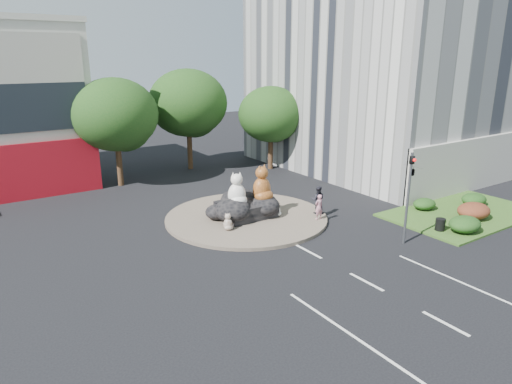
# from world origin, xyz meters

# --- Properties ---
(ground) EXTENTS (120.00, 120.00, 0.00)m
(ground) POSITION_xyz_m (0.00, 0.00, 0.00)
(ground) COLOR black
(ground) RESTS_ON ground
(roundabout_island) EXTENTS (10.00, 10.00, 0.20)m
(roundabout_island) POSITION_xyz_m (0.00, 10.00, 0.10)
(roundabout_island) COLOR brown
(roundabout_island) RESTS_ON ground
(rock_plinth) EXTENTS (3.20, 2.60, 0.90)m
(rock_plinth) POSITION_xyz_m (0.00, 10.00, 0.65)
(rock_plinth) COLOR black
(rock_plinth) RESTS_ON roundabout_island
(grass_verge) EXTENTS (10.00, 6.00, 0.12)m
(grass_verge) POSITION_xyz_m (12.00, 3.00, 0.06)
(grass_verge) COLOR #2C4918
(grass_verge) RESTS_ON ground
(tree_left) EXTENTS (6.46, 6.46, 8.27)m
(tree_left) POSITION_xyz_m (-3.93, 22.06, 5.25)
(tree_left) COLOR #382314
(tree_left) RESTS_ON ground
(tree_mid) EXTENTS (6.84, 6.84, 8.76)m
(tree_mid) POSITION_xyz_m (3.07, 24.06, 5.56)
(tree_mid) COLOR #382314
(tree_mid) RESTS_ON ground
(tree_right) EXTENTS (5.70, 5.70, 7.30)m
(tree_right) POSITION_xyz_m (9.07, 20.06, 4.63)
(tree_right) COLOR #382314
(tree_right) RESTS_ON ground
(hedge_near_green) EXTENTS (2.00, 1.60, 0.90)m
(hedge_near_green) POSITION_xyz_m (9.00, 1.00, 0.57)
(hedge_near_green) COLOR #133C13
(hedge_near_green) RESTS_ON grass_verge
(hedge_red) EXTENTS (2.20, 1.76, 0.99)m
(hedge_red) POSITION_xyz_m (11.50, 2.00, 0.61)
(hedge_red) COLOR #471D13
(hedge_red) RESTS_ON grass_verge
(hedge_mid_green) EXTENTS (1.80, 1.44, 0.81)m
(hedge_mid_green) POSITION_xyz_m (14.00, 3.50, 0.53)
(hedge_mid_green) COLOR #133C13
(hedge_mid_green) RESTS_ON grass_verge
(hedge_back_green) EXTENTS (1.60, 1.28, 0.72)m
(hedge_back_green) POSITION_xyz_m (10.50, 4.80, 0.48)
(hedge_back_green) COLOR #133C13
(hedge_back_green) RESTS_ON grass_verge
(traffic_light) EXTENTS (0.44, 1.24, 5.00)m
(traffic_light) POSITION_xyz_m (5.10, 2.00, 3.62)
(traffic_light) COLOR #595B60
(traffic_light) RESTS_ON ground
(street_lamp) EXTENTS (2.34, 0.22, 8.06)m
(street_lamp) POSITION_xyz_m (12.82, 8.00, 4.55)
(street_lamp) COLOR #595B60
(street_lamp) RESTS_ON ground
(cat_white) EXTENTS (1.58, 1.50, 2.07)m
(cat_white) POSITION_xyz_m (-0.82, 9.75, 2.14)
(cat_white) COLOR silver
(cat_white) RESTS_ON rock_plinth
(cat_tabby) EXTENTS (1.63, 1.49, 2.31)m
(cat_tabby) POSITION_xyz_m (0.91, 9.63, 2.25)
(cat_tabby) COLOR #B97526
(cat_tabby) RESTS_ON rock_plinth
(kitten_calico) EXTENTS (0.81, 0.81, 1.02)m
(kitten_calico) POSITION_xyz_m (-2.15, 8.58, 0.71)
(kitten_calico) COLOR silver
(kitten_calico) RESTS_ON roundabout_island
(kitten_white) EXTENTS (0.67, 0.63, 0.89)m
(kitten_white) POSITION_xyz_m (1.61, 8.95, 0.64)
(kitten_white) COLOR white
(kitten_white) RESTS_ON roundabout_island
(pedestrian_pink) EXTENTS (0.58, 0.38, 1.56)m
(pedestrian_pink) POSITION_xyz_m (3.34, 7.05, 0.98)
(pedestrian_pink) COLOR #C07C8D
(pedestrian_pink) RESTS_ON roundabout_island
(pedestrian_dark) EXTENTS (1.10, 1.06, 1.78)m
(pedestrian_dark) POSITION_xyz_m (4.00, 7.91, 1.09)
(pedestrian_dark) COLOR #212129
(pedestrian_dark) RESTS_ON roundabout_island
(litter_bin) EXTENTS (0.72, 0.72, 0.70)m
(litter_bin) POSITION_xyz_m (8.04, 1.91, 0.47)
(litter_bin) COLOR black
(litter_bin) RESTS_ON grass_verge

